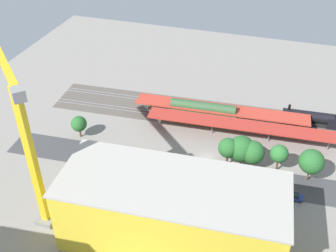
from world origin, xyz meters
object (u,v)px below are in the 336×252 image
at_px(parked_car_3, 184,177).
at_px(box_truck_2, 268,201).
at_px(parked_car_1, 254,189).
at_px(street_tree_1, 228,148).
at_px(platform_canopy_far, 221,109).
at_px(box_truck_1, 132,176).
at_px(platform_canopy_near, 241,125).
at_px(freight_coach_far, 203,111).
at_px(box_truck_0, 239,200).
at_px(construction_building, 172,213).
at_px(traffic_light, 233,177).
at_px(street_tree_2, 279,154).
at_px(street_tree_0, 241,149).
at_px(parked_car_2, 219,184).
at_px(street_tree_3, 253,152).
at_px(tower_crane, 25,135).
at_px(locomotive, 313,119).
at_px(parked_car_0, 293,197).
at_px(street_tree_4, 312,162).
at_px(street_tree_5, 79,124).

bearing_deg(parked_car_3, box_truck_2, 171.38).
xyz_separation_m(parked_car_1, street_tree_1, (7.64, -7.54, 4.46)).
distance_m(parked_car_3, street_tree_1, 12.66).
distance_m(platform_canopy_far, box_truck_1, 34.26).
height_order(platform_canopy_near, platform_canopy_far, platform_canopy_near).
height_order(platform_canopy_far, street_tree_1, street_tree_1).
xyz_separation_m(platform_canopy_far, parked_car_3, (3.26, 26.64, -3.05)).
bearing_deg(platform_canopy_far, freight_coach_far, 11.94).
xyz_separation_m(parked_car_1, box_truck_0, (2.62, 4.93, 0.79)).
relative_size(construction_building, box_truck_0, 4.14).
distance_m(parked_car_1, traffic_light, 6.52).
distance_m(freight_coach_far, street_tree_2, 27.33).
bearing_deg(street_tree_0, parked_car_1, 117.96).
bearing_deg(box_truck_0, street_tree_2, -116.11).
bearing_deg(parked_car_2, platform_canopy_far, -79.20).
relative_size(construction_building, street_tree_3, 5.53).
height_order(tower_crane, box_truck_1, tower_crane).
distance_m(box_truck_0, street_tree_0, 14.10).
bearing_deg(traffic_light, street_tree_1, -73.19).
relative_size(locomotive, parked_car_0, 4.00).
xyz_separation_m(platform_canopy_near, tower_crane, (35.61, 39.55, 16.69)).
bearing_deg(platform_canopy_near, street_tree_1, 84.12).
distance_m(freight_coach_far, tower_crane, 53.89).
bearing_deg(traffic_light, street_tree_2, -129.69).
height_order(freight_coach_far, construction_building, construction_building).
bearing_deg(locomotive, street_tree_0, 54.51).
distance_m(freight_coach_far, street_tree_4, 34.13).
bearing_deg(construction_building, platform_canopy_far, -94.68).
distance_m(parked_car_2, street_tree_3, 11.38).
bearing_deg(parked_car_0, freight_coach_far, -42.96).
distance_m(box_truck_2, street_tree_5, 51.83).
height_order(street_tree_2, traffic_light, street_tree_2).
relative_size(box_truck_0, street_tree_2, 1.38).
relative_size(box_truck_2, street_tree_4, 1.07).
xyz_separation_m(locomotive, parked_car_0, (3.31, 31.53, -1.17)).
distance_m(platform_canopy_near, street_tree_4, 21.57).
bearing_deg(locomotive, parked_car_0, 84.01).
bearing_deg(box_truck_1, street_tree_4, -162.10).
bearing_deg(street_tree_3, box_truck_0, 86.61).
bearing_deg(freight_coach_far, parked_car_0, 137.04).
distance_m(parked_car_2, construction_building, 19.38).
distance_m(box_truck_1, street_tree_3, 29.05).
bearing_deg(box_truck_0, box_truck_1, -0.01).
distance_m(box_truck_1, street_tree_1, 23.77).
bearing_deg(platform_canopy_near, freight_coach_far, -24.55).
xyz_separation_m(parked_car_2, construction_building, (6.03, 17.30, 6.32)).
xyz_separation_m(parked_car_3, construction_building, (-2.30, 17.22, 6.32)).
xyz_separation_m(freight_coach_far, street_tree_0, (-13.29, 16.34, 1.86)).
bearing_deg(locomotive, street_tree_4, 88.77).
bearing_deg(freight_coach_far, parked_car_2, 111.30).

